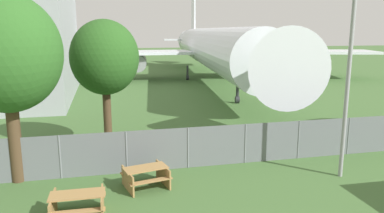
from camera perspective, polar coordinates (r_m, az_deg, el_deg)
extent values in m
cylinder|color=slate|center=(15.50, -19.47, -7.27)|extent=(0.07, 0.07, 1.75)
cylinder|color=slate|center=(15.41, -9.96, -6.88)|extent=(0.07, 0.07, 1.75)
cylinder|color=slate|center=(15.74, -0.62, -6.31)|extent=(0.07, 0.07, 1.75)
cylinder|color=slate|center=(16.46, 8.10, -5.62)|extent=(0.07, 0.07, 1.75)
cylinder|color=slate|center=(17.52, 15.92, -4.89)|extent=(0.07, 0.07, 1.75)
cylinder|color=slate|center=(18.87, 22.71, -4.19)|extent=(0.07, 0.07, 1.75)
cube|color=slate|center=(16.46, 8.10, -5.62)|extent=(56.00, 0.01, 1.75)
cylinder|color=white|center=(41.82, 3.08, 8.96)|extent=(8.90, 38.86, 4.25)
cone|color=white|center=(21.00, 12.66, 6.12)|extent=(4.73, 4.73, 4.25)
cone|color=white|center=(63.58, -0.17, 9.86)|extent=(4.44, 5.74, 3.82)
cube|color=white|center=(46.68, 16.03, 8.02)|extent=(18.19, 9.71, 0.30)
cylinder|color=#939399|center=(46.19, 12.76, 6.77)|extent=(2.36, 4.03, 1.91)
cube|color=white|center=(43.41, -11.73, 7.99)|extent=(17.48, 5.72, 0.30)
cylinder|color=#939399|center=(43.71, -8.20, 6.68)|extent=(2.36, 4.03, 1.91)
cube|color=white|center=(59.96, 0.22, 14.84)|extent=(0.70, 3.83, 6.37)
cube|color=white|center=(59.67, 0.24, 10.16)|extent=(9.69, 4.51, 0.20)
cylinder|color=#2D2D33|center=(29.86, 6.93, 2.11)|extent=(0.24, 0.24, 1.69)
cylinder|color=#2D2D33|center=(29.96, 6.91, 1.05)|extent=(0.37, 0.59, 0.56)
cylinder|color=#2D2D33|center=(44.42, 5.90, 5.23)|extent=(0.24, 0.24, 1.69)
cylinder|color=#2D2D33|center=(44.48, 5.88, 4.50)|extent=(0.37, 0.59, 0.56)
cylinder|color=#2D2D33|center=(43.63, -0.69, 5.17)|extent=(0.24, 0.24, 1.69)
cylinder|color=#2D2D33|center=(43.70, -0.69, 4.44)|extent=(0.37, 0.59, 0.56)
cube|color=#A37A47|center=(12.35, -17.08, -12.68)|extent=(1.69, 0.79, 0.04)
cube|color=#A37A47|center=(12.98, -16.80, -12.89)|extent=(1.68, 0.31, 0.04)
cube|color=#A37A47|center=(11.97, -17.21, -15.08)|extent=(1.68, 0.31, 0.04)
cube|color=#A37A47|center=(12.45, -13.49, -14.14)|extent=(0.08, 1.40, 0.74)
cube|color=#A37A47|center=(12.59, -20.43, -14.27)|extent=(0.08, 1.40, 0.74)
cube|color=#A37A47|center=(14.02, -7.09, -9.27)|extent=(1.71, 1.09, 0.04)
cube|color=#A37A47|center=(14.62, -7.79, -9.65)|extent=(1.60, 0.62, 0.04)
cube|color=#A37A47|center=(13.64, -6.27, -11.22)|extent=(1.60, 0.62, 0.04)
cube|color=#A37A47|center=(14.37, -4.42, -10.26)|extent=(0.37, 1.38, 0.74)
cube|color=#A37A47|center=(13.96, -9.77, -11.07)|extent=(0.37, 1.38, 0.74)
cylinder|color=#4C3823|center=(18.68, -12.76, -1.62)|extent=(0.39, 0.39, 3.07)
ellipsoid|color=#28561E|center=(18.26, -13.16, 7.31)|extent=(3.23, 3.23, 3.55)
cylinder|color=#4C3823|center=(15.65, -25.37, -4.75)|extent=(0.47, 0.47, 3.22)
ellipsoid|color=#2D6023|center=(15.12, -26.45, 7.30)|extent=(3.94, 3.94, 4.33)
cylinder|color=#99999E|center=(15.36, 22.63, 3.14)|extent=(0.16, 0.16, 7.38)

